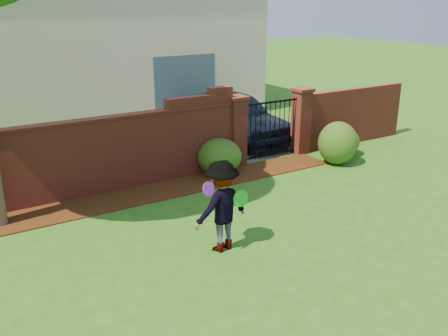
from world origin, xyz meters
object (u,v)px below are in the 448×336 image
frisbee_purple (208,189)px  frisbee_green (241,198)px  car (240,117)px  man (223,207)px

frisbee_purple → frisbee_green: size_ratio=0.80×
car → frisbee_green: 7.09m
car → frisbee_green: (-3.90, -5.91, 0.21)m
car → frisbee_green: bearing=-126.1°
man → frisbee_purple: (-0.41, -0.23, 0.50)m
car → frisbee_purple: bearing=-130.0°
man → frisbee_purple: man is taller
man → frisbee_green: size_ratio=5.56×
frisbee_purple → frisbee_green: frisbee_purple is taller
man → frisbee_green: (0.27, -0.15, 0.16)m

